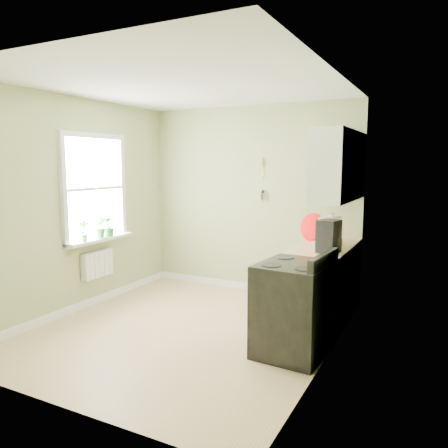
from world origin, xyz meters
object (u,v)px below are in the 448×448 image
at_px(coffee_maker, 328,237).
at_px(stove, 294,308).
at_px(stand_mixer, 329,232).
at_px(kettle, 319,229).

bearing_deg(coffee_maker, stove, -102.47).
height_order(stand_mixer, coffee_maker, stand_mixer).
relative_size(kettle, coffee_maker, 0.53).
bearing_deg(coffee_maker, stand_mixer, 101.94).
height_order(stove, coffee_maker, coffee_maker).
relative_size(stand_mixer, coffee_maker, 1.07).
distance_m(stove, kettle, 1.85).
distance_m(stand_mixer, coffee_maker, 0.40).
xyz_separation_m(stand_mixer, coffee_maker, (0.08, -0.39, 0.01)).
distance_m(stove, stand_mixer, 1.24).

